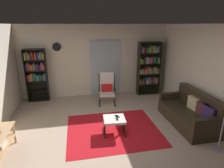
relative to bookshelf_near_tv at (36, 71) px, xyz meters
name	(u,v)px	position (x,y,z in m)	size (l,w,h in m)	color
ground_plane	(110,136)	(2.06, -2.70, -1.07)	(7.02, 7.02, 0.00)	#C1A790
wall_back	(95,61)	(2.06, 0.20, 0.23)	(5.60, 0.06, 2.60)	silver
wall_right	(217,79)	(4.76, -2.70, 0.23)	(0.06, 6.00, 2.60)	silver
glass_door_panel	(105,68)	(2.42, 0.13, -0.02)	(1.10, 0.01, 2.00)	silver
area_rug	(113,129)	(2.20, -2.44, -1.06)	(2.31, 1.95, 0.01)	red
bookshelf_near_tv	(36,71)	(0.00, 0.00, 0.00)	(0.69, 0.30, 1.82)	black
bookshelf_near_sofa	(149,66)	(4.03, -0.09, 0.01)	(0.84, 0.30, 1.98)	black
leather_sofa	(190,113)	(4.28, -2.54, -0.75)	(0.82, 1.80, 0.89)	#30281A
lounge_armchair	(107,88)	(2.34, -0.65, -0.53)	(0.65, 0.73, 1.02)	black
ottoman	(114,121)	(2.20, -2.56, -0.75)	(0.55, 0.52, 0.39)	white
tv_remote	(117,119)	(2.26, -2.61, -0.67)	(0.04, 0.14, 0.02)	black
cell_phone	(117,116)	(2.29, -2.48, -0.68)	(0.07, 0.14, 0.01)	black
wall_clock	(57,47)	(0.74, 0.12, 0.78)	(0.29, 0.03, 0.29)	silver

